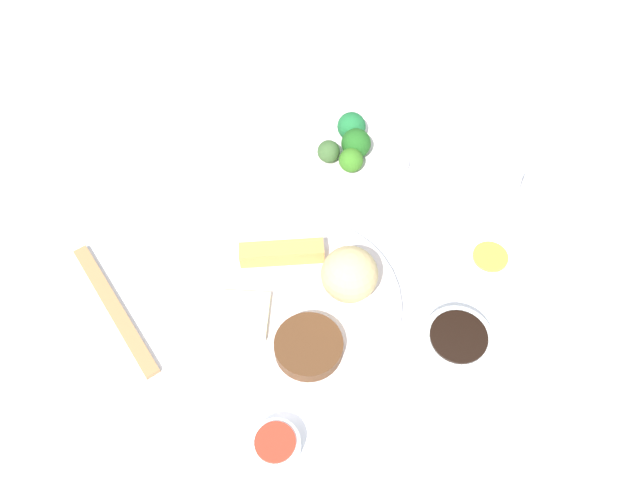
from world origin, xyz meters
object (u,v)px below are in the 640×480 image
Objects in this scene: sauce_ramekin_sweet_and_sour at (276,446)px; chopsticks_pair at (115,308)px; teacup at (541,190)px; broccoli_plate at (350,157)px; soy_sauce_bowl at (456,344)px; sauce_ramekin_hot_mustard at (488,262)px; main_plate at (297,305)px.

sauce_ramekin_sweet_and_sour is 0.26× the size of chopsticks_pair.
chopsticks_pair is at bearing 63.48° from sauce_ramekin_sweet_and_sour.
teacup reaches higher than sauce_ramekin_sweet_and_sour.
chopsticks_pair is (-0.34, 0.26, -0.00)m from broccoli_plate.
soy_sauce_bowl reaches higher than sauce_ramekin_hot_mustard.
soy_sauce_bowl is at bearing -47.44° from sauce_ramekin_sweet_and_sour.
soy_sauce_bowl is at bearing -145.59° from broccoli_plate.
broccoli_plate is 0.36m from soy_sauce_bowl.
sauce_ramekin_hot_mustard is at bearing -123.55° from broccoli_plate.
chopsticks_pair is (0.13, 0.27, -0.01)m from sauce_ramekin_sweet_and_sour.
main_plate is 0.28m from broccoli_plate.
main_plate is 0.25m from chopsticks_pair.
sauce_ramekin_sweet_and_sour reaches higher than broccoli_plate.
soy_sauce_bowl reaches higher than sauce_ramekin_sweet_and_sour.
sauce_ramekin_hot_mustard reaches higher than chopsticks_pair.
main_plate is at bearing -76.18° from chopsticks_pair.
sauce_ramekin_hot_mustard is 1.00× the size of sauce_ramekin_sweet_and_sour.
sauce_ramekin_sweet_and_sour is (-0.18, 0.20, -0.01)m from soy_sauce_bowl.
broccoli_plate is 3.18× the size of sauce_ramekin_hot_mustard.
sauce_ramekin_sweet_and_sour is (-0.32, 0.23, 0.00)m from sauce_ramekin_hot_mustard.
sauce_ramekin_sweet_and_sour reaches higher than main_plate.
teacup is (0.27, -0.32, 0.01)m from main_plate.
sauce_ramekin_hot_mustard is at bearing -63.36° from main_plate.
main_plate is 1.50× the size of broccoli_plate.
teacup is 0.66m from chopsticks_pair.
broccoli_plate is 2.11× the size of soy_sauce_bowl.
soy_sauce_bowl is at bearing -84.37° from chopsticks_pair.
sauce_ramekin_sweet_and_sour is 0.55m from teacup.
chopsticks_pair is at bearing 110.57° from sauce_ramekin_hot_mustard.
chopsticks_pair is at bearing 95.63° from soy_sauce_bowl.
chopsticks_pair is at bearing 120.37° from teacup.
broccoli_plate is (0.28, -0.02, -0.00)m from main_plate.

